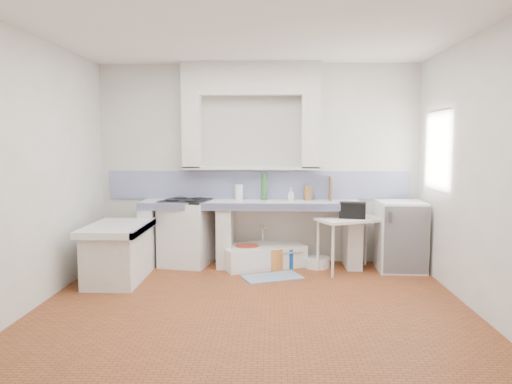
{
  "coord_description": "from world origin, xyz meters",
  "views": [
    {
      "loc": [
        0.2,
        -4.92,
        1.7
      ],
      "look_at": [
        0.0,
        1.0,
        1.1
      ],
      "focal_mm": 34.16,
      "sensor_mm": 36.0,
      "label": 1
    }
  ],
  "objects_px": {
    "sink": "(262,257)",
    "fridge": "(400,236)",
    "stove": "(186,233)",
    "side_table": "(350,245)"
  },
  "relations": [
    {
      "from": "side_table",
      "to": "fridge",
      "type": "relative_size",
      "value": 0.92
    },
    {
      "from": "fridge",
      "to": "side_table",
      "type": "bearing_deg",
      "value": -171.7
    },
    {
      "from": "stove",
      "to": "fridge",
      "type": "height_order",
      "value": "fridge"
    },
    {
      "from": "sink",
      "to": "fridge",
      "type": "distance_m",
      "value": 1.88
    },
    {
      "from": "sink",
      "to": "side_table",
      "type": "distance_m",
      "value": 1.21
    },
    {
      "from": "stove",
      "to": "sink",
      "type": "bearing_deg",
      "value": 9.55
    },
    {
      "from": "sink",
      "to": "fridge",
      "type": "bearing_deg",
      "value": -27.59
    },
    {
      "from": "stove",
      "to": "fridge",
      "type": "distance_m",
      "value": 2.92
    },
    {
      "from": "side_table",
      "to": "sink",
      "type": "bearing_deg",
      "value": 144.95
    },
    {
      "from": "stove",
      "to": "fridge",
      "type": "relative_size",
      "value": 0.96
    }
  ]
}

